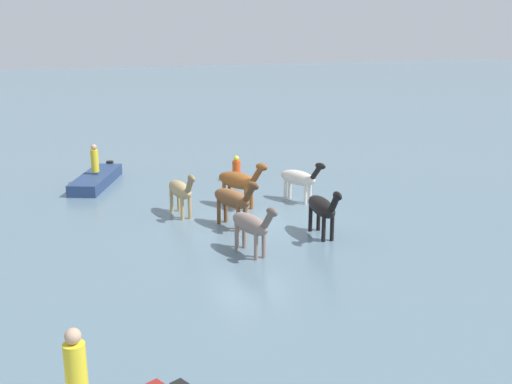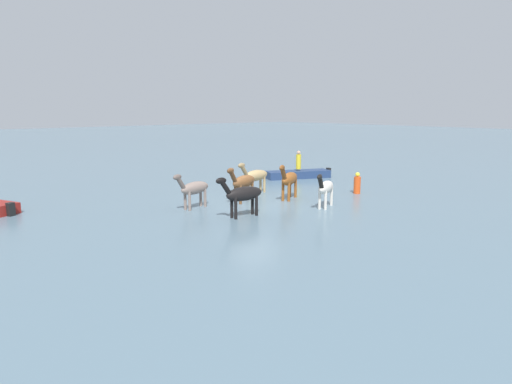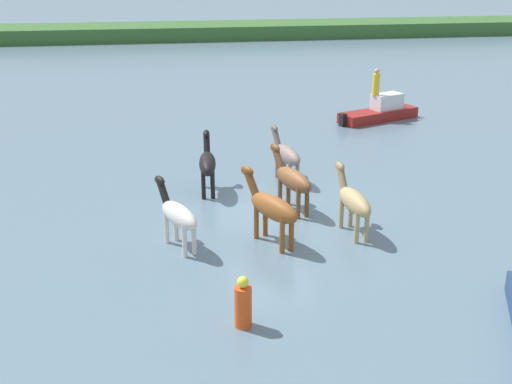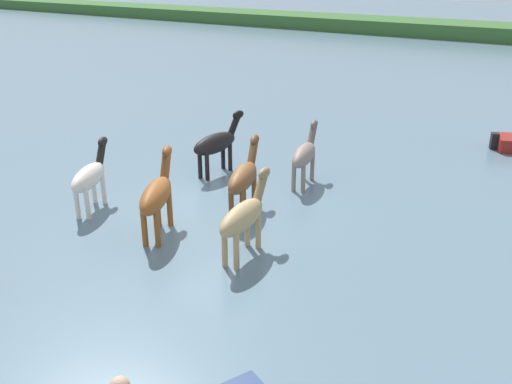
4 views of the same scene
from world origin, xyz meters
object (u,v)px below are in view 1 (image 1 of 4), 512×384
object	(u,v)px
horse_pinto_flank	(181,190)
person_spotter_bow	(95,159)
horse_rear_stallion	(233,199)
horse_dun_straggler	(299,178)
horse_gray_outer	(251,225)
horse_dark_mare	(239,181)
buoy_channel_marker	(236,170)
person_watcher_seated	(76,369)
boat_motor_center	(97,181)
horse_chestnut_trailing	(323,208)

from	to	relation	value
horse_pinto_flank	person_spotter_bow	bearing A→B (deg)	-165.27
horse_rear_stallion	horse_dun_straggler	xyz separation A→B (m)	(-3.43, -2.03, -0.06)
horse_gray_outer	horse_dun_straggler	bearing A→B (deg)	127.28
horse_dark_mare	horse_pinto_flank	distance (m)	2.30
horse_dark_mare	buoy_channel_marker	distance (m)	4.09
horse_dun_straggler	person_watcher_seated	xyz separation A→B (m)	(9.41, 12.03, 0.79)
horse_dun_straggler	horse_gray_outer	bearing A→B (deg)	-63.95
horse_dun_straggler	person_spotter_bow	distance (m)	8.92
horse_pinto_flank	boat_motor_center	bearing A→B (deg)	-165.38
horse_dun_straggler	person_spotter_bow	size ratio (longest dim) A/B	1.76
boat_motor_center	person_watcher_seated	bearing A→B (deg)	15.95
horse_gray_outer	horse_dun_straggler	distance (m)	5.96
horse_rear_stallion	horse_dun_straggler	size ratio (longest dim) A/B	1.09
horse_dark_mare	horse_dun_straggler	world-z (taller)	horse_dark_mare
horse_dark_mare	horse_pinto_flank	world-z (taller)	horse_dark_mare
horse_rear_stallion	horse_pinto_flank	xyz separation A→B (m)	(1.29, -1.89, -0.03)
horse_gray_outer	horse_dun_straggler	xyz separation A→B (m)	(-3.78, -4.61, -0.00)
horse_gray_outer	buoy_channel_marker	size ratio (longest dim) A/B	1.91
horse_chestnut_trailing	boat_motor_center	size ratio (longest dim) A/B	0.53
horse_pinto_flank	person_watcher_seated	world-z (taller)	person_watcher_seated
horse_dark_mare	boat_motor_center	distance (m)	7.14
horse_dark_mare	horse_pinto_flank	bearing A→B (deg)	-111.06
person_spotter_bow	buoy_channel_marker	xyz separation A→B (m)	(-5.83, 1.61, -0.61)
horse_pinto_flank	person_watcher_seated	bearing A→B (deg)	-28.29
boat_motor_center	person_spotter_bow	distance (m)	0.96
person_spotter_bow	boat_motor_center	bearing A→B (deg)	161.68
horse_rear_stallion	person_watcher_seated	xyz separation A→B (m)	(5.98, 10.00, 0.73)
horse_pinto_flank	horse_gray_outer	bearing A→B (deg)	5.11
horse_dark_mare	horse_rear_stallion	size ratio (longest dim) A/B	1.00
horse_gray_outer	horse_dun_straggler	size ratio (longest dim) A/B	1.04
horse_dark_mare	horse_rear_stallion	world-z (taller)	horse_dark_mare
boat_motor_center	person_watcher_seated	world-z (taller)	person_watcher_seated
horse_dun_straggler	horse_pinto_flank	size ratio (longest dim) A/B	0.94
horse_gray_outer	horse_chestnut_trailing	xyz separation A→B (m)	(-2.68, -0.64, 0.04)
horse_chestnut_trailing	horse_pinto_flank	size ratio (longest dim) A/B	1.02
buoy_channel_marker	boat_motor_center	bearing A→B (deg)	-15.47
horse_dark_mare	person_watcher_seated	distance (m)	14.02
horse_dark_mare	person_watcher_seated	size ratio (longest dim) A/B	1.92
horse_chestnut_trailing	horse_dun_straggler	bearing A→B (deg)	168.58
horse_gray_outer	person_spotter_bow	bearing A→B (deg)	-175.95
horse_dark_mare	horse_rear_stallion	distance (m)	2.35
horse_rear_stallion	buoy_channel_marker	world-z (taller)	horse_rear_stallion
horse_pinto_flank	horse_chestnut_trailing	bearing A→B (deg)	36.63
person_watcher_seated	horse_gray_outer	bearing A→B (deg)	-127.18
horse_chestnut_trailing	person_watcher_seated	bearing A→B (deg)	-41.76
horse_dun_straggler	buoy_channel_marker	world-z (taller)	horse_dun_straggler
horse_dark_mare	horse_gray_outer	bearing A→B (deg)	-43.11
horse_dun_straggler	boat_motor_center	world-z (taller)	horse_dun_straggler
horse_dark_mare	buoy_channel_marker	size ratio (longest dim) A/B	2.00
horse_pinto_flank	boat_motor_center	size ratio (longest dim) A/B	0.52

